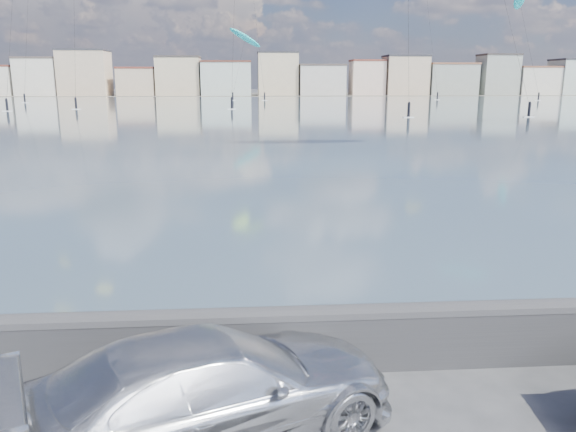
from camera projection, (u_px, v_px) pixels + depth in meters
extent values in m
cube|color=#3E515F|center=(244.00, 109.00, 94.92)|extent=(500.00, 177.00, 0.00)
cube|color=#4C473D|center=(245.00, 94.00, 200.15)|extent=(500.00, 60.00, 0.00)
cube|color=#28282B|center=(230.00, 346.00, 8.70)|extent=(400.00, 0.35, 0.90)
cylinder|color=#28282B|center=(229.00, 319.00, 8.59)|extent=(400.00, 0.36, 0.36)
cube|color=silver|center=(39.00, 78.00, 180.53)|extent=(13.00, 11.00, 11.50)
cube|color=#4C423D|center=(37.00, 58.00, 179.12)|extent=(13.26, 11.22, 0.60)
cube|color=#CCB293|center=(85.00, 74.00, 181.27)|extent=(15.00, 12.00, 14.00)
cube|color=#2D2D33|center=(83.00, 50.00, 179.57)|extent=(15.30, 12.24, 0.60)
cube|color=#CCB293|center=(137.00, 82.00, 183.09)|extent=(12.00, 10.00, 8.50)
cube|color=brown|center=(136.00, 68.00, 182.03)|extent=(12.24, 10.20, 0.60)
cube|color=beige|center=(179.00, 77.00, 183.64)|extent=(14.00, 11.00, 12.00)
cube|color=#383330|center=(178.00, 57.00, 182.17)|extent=(14.28, 11.22, 0.60)
cube|color=#B7C6BC|center=(226.00, 79.00, 184.92)|extent=(16.00, 13.00, 10.50)
cube|color=#562D23|center=(226.00, 62.00, 183.63)|extent=(16.32, 13.26, 0.60)
cube|color=beige|center=(278.00, 75.00, 185.78)|extent=(13.00, 10.00, 13.50)
cube|color=#2D2D33|center=(278.00, 52.00, 184.14)|extent=(13.26, 10.20, 0.60)
cube|color=beige|center=(321.00, 81.00, 187.28)|extent=(15.00, 12.00, 9.50)
cube|color=#4C423D|center=(321.00, 65.00, 186.11)|extent=(15.30, 12.24, 0.60)
cube|color=beige|center=(367.00, 79.00, 188.21)|extent=(11.00, 9.00, 11.00)
cube|color=brown|center=(368.00, 61.00, 186.86)|extent=(11.22, 9.18, 0.60)
cube|color=#CCB293|center=(405.00, 76.00, 188.96)|extent=(14.00, 11.00, 12.50)
cube|color=#2D2D33|center=(406.00, 56.00, 187.44)|extent=(14.28, 11.22, 0.60)
cube|color=gray|center=(450.00, 80.00, 190.36)|extent=(16.00, 12.00, 10.00)
cube|color=brown|center=(451.00, 64.00, 189.13)|extent=(16.32, 12.24, 0.60)
cube|color=gray|center=(497.00, 76.00, 191.19)|extent=(12.00, 10.00, 13.00)
cube|color=#383330|center=(499.00, 55.00, 189.60)|extent=(12.24, 10.20, 0.60)
cube|color=beige|center=(535.00, 82.00, 192.62)|extent=(14.00, 11.00, 9.00)
cube|color=brown|center=(536.00, 67.00, 191.50)|extent=(14.28, 11.22, 0.60)
cube|color=#B7C6BC|center=(576.00, 78.00, 193.36)|extent=(15.00, 12.00, 11.50)
imported|color=silver|center=(212.00, 388.00, 7.03)|extent=(5.23, 3.73, 1.41)
ellipsoid|color=#19BFBF|center=(245.00, 38.00, 142.75)|extent=(9.77, 8.90, 5.19)
cube|color=white|center=(233.00, 100.00, 137.06)|extent=(1.40, 0.42, 0.08)
cylinder|color=black|center=(233.00, 96.00, 136.85)|extent=(0.36, 0.36, 1.70)
sphere|color=black|center=(233.00, 93.00, 136.64)|extent=(0.28, 0.28, 0.28)
cylinder|color=black|center=(239.00, 66.00, 139.76)|extent=(3.31, 9.33, 14.03)
cube|color=white|center=(408.00, 117.00, 71.35)|extent=(1.40, 0.42, 0.08)
cylinder|color=black|center=(409.00, 110.00, 71.14)|extent=(0.36, 0.36, 1.70)
sphere|color=black|center=(409.00, 103.00, 70.93)|extent=(0.28, 0.28, 0.28)
cube|color=white|center=(265.00, 100.00, 135.73)|extent=(1.40, 0.42, 0.08)
cylinder|color=black|center=(265.00, 97.00, 135.52)|extent=(0.36, 0.36, 1.70)
sphere|color=black|center=(265.00, 93.00, 135.31)|extent=(0.28, 0.28, 0.28)
cylinder|color=black|center=(256.00, 24.00, 138.11)|extent=(3.27, 13.99, 34.17)
ellipsoid|color=#19BFBF|center=(519.00, 0.00, 134.75)|extent=(6.08, 9.36, 4.95)
cube|color=white|center=(538.00, 101.00, 134.53)|extent=(1.40, 0.42, 0.08)
cylinder|color=black|center=(539.00, 97.00, 134.32)|extent=(0.36, 0.36, 1.70)
sphere|color=black|center=(539.00, 93.00, 134.11)|extent=(0.28, 0.28, 0.28)
cylinder|color=black|center=(529.00, 48.00, 134.49)|extent=(4.02, 6.21, 22.28)
cube|color=white|center=(76.00, 109.00, 92.58)|extent=(1.40, 0.42, 0.08)
cylinder|color=black|center=(76.00, 104.00, 92.37)|extent=(0.36, 0.36, 1.70)
sphere|color=black|center=(75.00, 98.00, 92.16)|extent=(0.28, 0.28, 0.28)
cube|color=white|center=(25.00, 103.00, 120.84)|extent=(1.40, 0.42, 0.08)
cylinder|color=black|center=(25.00, 98.00, 120.63)|extent=(0.36, 0.36, 1.70)
sphere|color=black|center=(24.00, 94.00, 120.42)|extent=(0.28, 0.28, 0.28)
cylinder|color=black|center=(28.00, 9.00, 119.49)|extent=(2.91, 6.45, 36.67)
cube|color=white|center=(8.00, 111.00, 86.41)|extent=(1.40, 0.42, 0.08)
cylinder|color=black|center=(7.00, 105.00, 86.20)|extent=(0.36, 0.36, 1.70)
sphere|color=black|center=(6.00, 99.00, 85.99)|extent=(0.28, 0.28, 0.28)
cube|color=white|center=(437.00, 100.00, 140.73)|extent=(1.40, 0.42, 0.08)
cylinder|color=black|center=(437.00, 96.00, 140.52)|extent=(0.36, 0.36, 1.70)
sphere|color=black|center=(438.00, 92.00, 140.31)|extent=(0.28, 0.28, 0.28)
cylinder|color=black|center=(431.00, 36.00, 142.32)|extent=(1.48, 10.93, 28.70)
cube|color=white|center=(529.00, 117.00, 72.28)|extent=(1.40, 0.42, 0.08)
cylinder|color=black|center=(529.00, 110.00, 72.07)|extent=(0.36, 0.36, 1.70)
sphere|color=black|center=(530.00, 103.00, 71.86)|extent=(0.28, 0.28, 0.28)
cylinder|color=black|center=(507.00, 11.00, 76.56)|extent=(1.06, 15.54, 25.01)
cube|color=white|center=(232.00, 109.00, 92.84)|extent=(1.40, 0.42, 0.08)
cylinder|color=black|center=(232.00, 103.00, 92.63)|extent=(0.36, 0.36, 1.70)
sphere|color=black|center=(232.00, 98.00, 92.42)|extent=(0.28, 0.28, 0.28)
cylinder|color=black|center=(233.00, 38.00, 95.56)|extent=(0.83, 11.18, 20.84)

